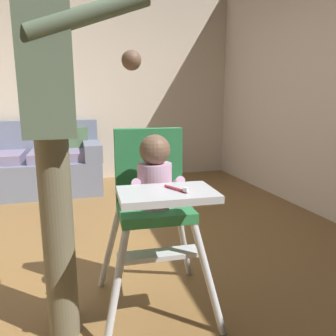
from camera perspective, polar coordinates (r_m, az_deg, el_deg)
The scene contains 6 objects.
ground at distance 2.36m, azimuth -16.79°, elevation -17.88°, with size 6.28×6.83×0.10m, color brown.
wall_far at distance 4.72m, azimuth -17.70°, elevation 14.46°, with size 5.48×0.06×2.74m, color beige.
couch at distance 4.29m, azimuth -23.27°, elevation 0.48°, with size 1.72×0.86×0.86m.
high_chair at distance 1.63m, azimuth -2.52°, elevation -3.80°, with size 0.64×0.75×0.96m.
adult_standing at distance 1.51m, azimuth -19.79°, elevation 7.04°, with size 0.52×0.49×1.74m.
toy_ball at distance 2.90m, azimuth -18.28°, elevation -9.23°, with size 0.18×0.18×0.18m, color #284CB7.
Camera 1 is at (0.07, -2.06, 1.09)m, focal length 34.55 mm.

